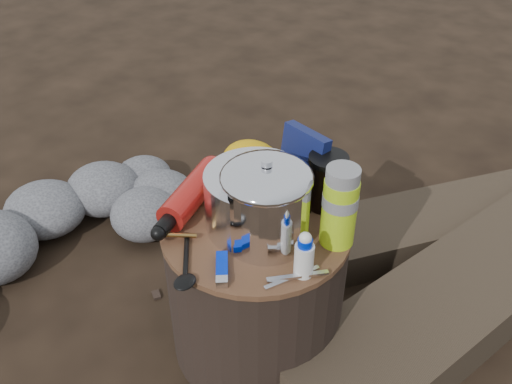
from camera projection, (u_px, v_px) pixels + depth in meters
The scene contains 15 objects.
ground at pixel (256, 339), 1.48m from camera, with size 60.00×60.00×0.00m, color black.
stump at pixel (256, 287), 1.37m from camera, with size 0.42×0.42×0.39m, color black.
rock_ring at pixel (47, 245), 1.63m from camera, with size 0.46×1.01×0.20m, color #545459, non-canonical shape.
log_small at pixel (504, 208), 1.84m from camera, with size 0.24×1.31×0.11m, color #34291E.
foil_windscreen at pixel (256, 201), 1.22m from camera, with size 0.22×0.22×0.13m, color silver.
camping_pot at pixel (266, 202), 1.17m from camera, with size 0.19×0.19×0.19m, color silver.
fuel_bottle at pixel (192, 193), 1.29m from camera, with size 0.07×0.28×0.07m, color #B11D17, non-canonical shape.
thermos at pixel (340, 207), 1.16m from camera, with size 0.07×0.07×0.18m, color #AAD618.
travel_mug at pixel (327, 182), 1.28m from camera, with size 0.09×0.09×0.13m, color black.
stuff_sack at pixel (252, 162), 1.37m from camera, with size 0.15×0.12×0.10m, color #D99D07.
food_pouch at pixel (303, 162), 1.32m from camera, with size 0.12×0.03×0.16m, color #0F174A.
lighter at pixel (222, 265), 1.14m from camera, with size 0.02×0.09×0.02m, color #0020BE.
pot_grabber at pixel (292, 277), 1.12m from camera, with size 0.03×0.13×0.01m, color silver, non-canonical shape.
spork at pixel (186, 256), 1.16m from camera, with size 0.03×0.16×0.01m, color black, non-canonical shape.
squeeze_bottle at pixel (304, 256), 1.11m from camera, with size 0.04×0.04×0.09m, color silver.
Camera 1 is at (0.52, -0.81, 1.19)m, focal length 39.76 mm.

